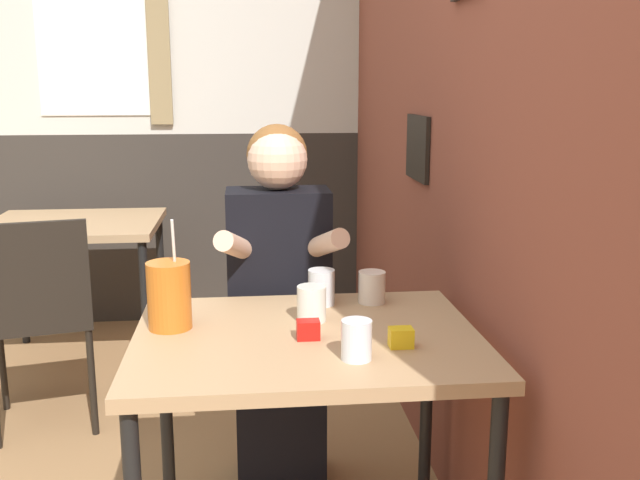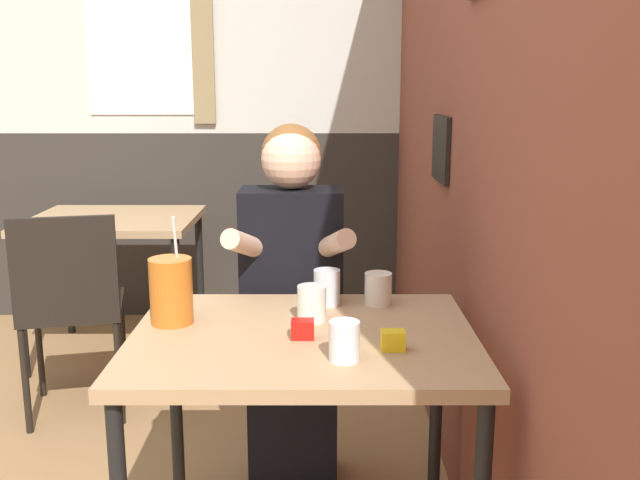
{
  "view_description": "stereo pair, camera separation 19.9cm",
  "coord_description": "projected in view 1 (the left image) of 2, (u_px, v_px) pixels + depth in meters",
  "views": [
    {
      "loc": [
        0.46,
        -1.51,
        1.37
      ],
      "look_at": [
        0.67,
        0.43,
        0.95
      ],
      "focal_mm": 40.0,
      "sensor_mm": 36.0,
      "label": 1
    },
    {
      "loc": [
        0.66,
        -1.52,
        1.37
      ],
      "look_at": [
        0.67,
        0.43,
        0.95
      ],
      "focal_mm": 40.0,
      "sensor_mm": 36.0,
      "label": 2
    }
  ],
  "objects": [
    {
      "name": "glass_far_side",
      "position": [
        372.0,
        287.0,
        2.16
      ],
      "size": [
        0.08,
        0.08,
        0.1
      ],
      "color": "silver",
      "rests_on": "main_table"
    },
    {
      "name": "condiment_ketchup",
      "position": [
        308.0,
        330.0,
        1.85
      ],
      "size": [
        0.06,
        0.04,
        0.05
      ],
      "color": "#B7140F",
      "rests_on": "main_table"
    },
    {
      "name": "person_seated",
      "position": [
        279.0,
        302.0,
        2.41
      ],
      "size": [
        0.42,
        0.4,
        1.25
      ],
      "color": "black",
      "rests_on": "ground_plane"
    },
    {
      "name": "background_table",
      "position": [
        74.0,
        237.0,
        3.48
      ],
      "size": [
        0.82,
        0.72,
        0.72
      ],
      "color": "tan",
      "rests_on": "ground_plane"
    },
    {
      "name": "glass_near_pitcher",
      "position": [
        357.0,
        340.0,
        1.71
      ],
      "size": [
        0.07,
        0.07,
        0.1
      ],
      "color": "silver",
      "rests_on": "main_table"
    },
    {
      "name": "main_table",
      "position": [
        307.0,
        360.0,
        1.91
      ],
      "size": [
        0.92,
        0.72,
        0.72
      ],
      "color": "tan",
      "rests_on": "ground_plane"
    },
    {
      "name": "cocktail_pitcher",
      "position": [
        169.0,
        295.0,
        1.92
      ],
      "size": [
        0.12,
        0.12,
        0.3
      ],
      "color": "#C6661E",
      "rests_on": "main_table"
    },
    {
      "name": "glass_center",
      "position": [
        312.0,
        304.0,
        1.99
      ],
      "size": [
        0.08,
        0.08,
        0.1
      ],
      "color": "silver",
      "rests_on": "main_table"
    },
    {
      "name": "glass_by_brick",
      "position": [
        321.0,
        287.0,
        2.14
      ],
      "size": [
        0.08,
        0.08,
        0.11
      ],
      "color": "silver",
      "rests_on": "main_table"
    },
    {
      "name": "condiment_mustard",
      "position": [
        401.0,
        338.0,
        1.8
      ],
      "size": [
        0.06,
        0.04,
        0.05
      ],
      "color": "yellow",
      "rests_on": "main_table"
    },
    {
      "name": "back_wall",
      "position": [
        159.0,
        88.0,
        4.0
      ],
      "size": [
        5.24,
        0.09,
        2.7
      ],
      "color": "silver",
      "rests_on": "ground_plane"
    },
    {
      "name": "brick_wall_right",
      "position": [
        418.0,
        90.0,
        2.81
      ],
      "size": [
        0.08,
        4.63,
        2.7
      ],
      "color": "brown",
      "rests_on": "ground_plane"
    },
    {
      "name": "chair_near_window",
      "position": [
        39.0,
        307.0,
        2.8
      ],
      "size": [
        0.48,
        0.48,
        0.88
      ],
      "rotation": [
        0.0,
        0.0,
        0.22
      ],
      "color": "black",
      "rests_on": "ground_plane"
    }
  ]
}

